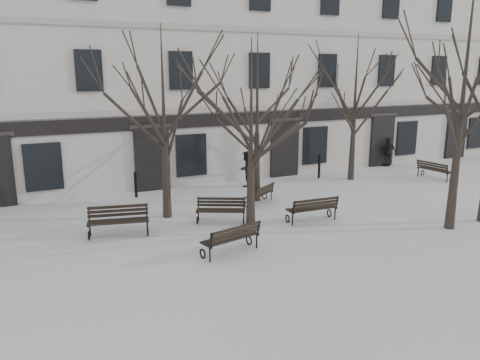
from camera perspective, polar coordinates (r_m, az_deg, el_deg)
ground at (r=16.42m, az=8.94°, el=-6.15°), size 100.00×100.00×0.00m
building at (r=27.19m, az=-6.52°, el=13.35°), size 40.40×10.20×11.40m
tree_1 at (r=16.10m, az=1.37°, el=8.37°), size 4.53×4.53×6.47m
tree_2 at (r=17.25m, az=25.86°, el=12.27°), size 6.16×6.16×8.79m
tree_4 at (r=17.15m, az=-9.34°, el=9.62°), size 4.90×4.90×7.00m
tree_5 at (r=19.27m, az=2.12°, el=9.98°), size 4.84×4.84×6.91m
tree_6 at (r=23.92m, az=13.90°, el=10.58°), size 5.00×5.00×7.15m
bench_0 at (r=16.15m, az=-14.62°, el=-4.72°), size 2.08×1.13×1.00m
bench_1 at (r=14.10m, az=-1.02°, el=-7.05°), size 1.95×1.08×0.94m
bench_2 at (r=17.24m, az=8.86°, el=-3.41°), size 1.91×0.78×0.95m
bench_3 at (r=17.02m, az=-2.36°, el=-3.59°), size 1.83×1.35×0.89m
bench_4 at (r=19.34m, az=2.55°, el=-1.67°), size 1.63×1.36×0.81m
bench_5 at (r=25.77m, az=22.59°, el=1.19°), size 0.84×1.86×0.91m
bollard_a at (r=20.81m, az=-12.60°, el=-0.42°), size 0.15×0.15×1.14m
bollard_b at (r=24.34m, az=9.63°, el=1.73°), size 0.15×0.15×1.20m
pedestrian_b at (r=22.40m, az=0.73°, el=-0.75°), size 1.04×0.98×1.69m
pedestrian_c at (r=28.40m, az=17.50°, el=1.61°), size 1.02×0.55×1.66m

